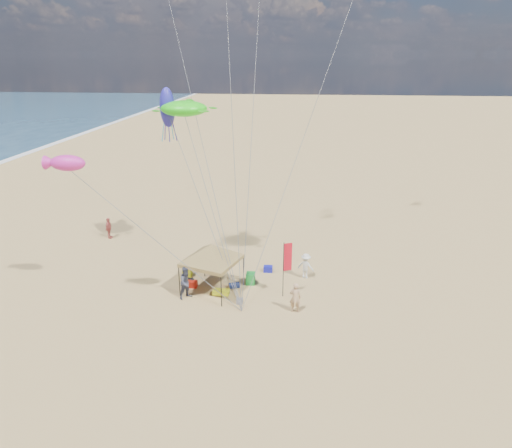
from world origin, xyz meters
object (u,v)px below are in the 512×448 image
at_px(canopy_tent, 211,246).
at_px(person_near_a, 295,297).
at_px(cooler_blue, 268,269).
at_px(chair_green, 251,278).
at_px(chair_yellow, 187,271).
at_px(beach_cart, 221,292).
at_px(feather_flag, 286,261).
at_px(person_far_a, 109,228).
at_px(person_near_b, 187,282).
at_px(person_near_c, 306,266).
at_px(cooler_red, 193,284).

height_order(canopy_tent, person_near_a, canopy_tent).
relative_size(cooler_blue, chair_green, 0.77).
height_order(chair_yellow, beach_cart, chair_yellow).
height_order(chair_green, person_near_a, person_near_a).
distance_m(feather_flag, chair_yellow, 6.56).
bearing_deg(person_far_a, cooler_blue, -111.50).
xyz_separation_m(feather_flag, person_far_a, (-13.20, 7.21, -1.38)).
xyz_separation_m(person_near_a, person_far_a, (-13.74, 8.81, -0.05)).
relative_size(feather_flag, chair_green, 4.63).
xyz_separation_m(chair_green, chair_yellow, (-3.93, 0.60, 0.00)).
xyz_separation_m(person_near_b, person_far_a, (-7.81, 7.97, -0.17)).
xyz_separation_m(person_near_a, person_near_b, (-5.93, 0.84, 0.12)).
bearing_deg(cooler_blue, person_near_c, -13.98).
distance_m(chair_green, beach_cart, 2.13).
height_order(canopy_tent, person_near_c, canopy_tent).
relative_size(canopy_tent, beach_cart, 5.61).
height_order(cooler_red, chair_yellow, chair_yellow).
bearing_deg(beach_cart, person_far_a, 141.97).
bearing_deg(cooler_red, person_near_a, -19.30).
xyz_separation_m(cooler_blue, person_near_c, (2.30, -0.57, 0.59)).
xyz_separation_m(canopy_tent, person_near_a, (4.71, -1.80, -1.91)).
bearing_deg(person_near_c, cooler_blue, 6.89).
bearing_deg(cooler_blue, chair_green, -118.24).
height_order(cooler_blue, beach_cart, cooler_blue).
xyz_separation_m(canopy_tent, cooler_red, (-1.24, 0.28, -2.55)).
relative_size(feather_flag, beach_cart, 3.60).
relative_size(canopy_tent, chair_green, 7.21).
bearing_deg(person_near_c, beach_cart, 50.00).
distance_m(chair_green, person_near_a, 3.90).
relative_size(person_near_a, person_near_b, 0.88).
bearing_deg(person_near_c, chair_green, 39.84).
bearing_deg(person_near_c, person_near_b, 46.24).
xyz_separation_m(feather_flag, beach_cart, (-3.60, -0.29, -1.96)).
distance_m(cooler_blue, chair_green, 1.90).
bearing_deg(chair_green, person_far_a, 151.62).
distance_m(canopy_tent, chair_green, 3.32).
bearing_deg(person_near_a, cooler_red, -20.28).
xyz_separation_m(cooler_red, cooler_blue, (4.20, 2.40, 0.00)).
bearing_deg(chair_yellow, feather_flag, -16.74).
bearing_deg(person_near_c, canopy_tent, 42.76).
bearing_deg(person_near_b, chair_green, -14.50).
height_order(cooler_red, person_far_a, person_far_a).
distance_m(cooler_red, person_far_a, 10.31).
bearing_deg(person_near_a, chair_green, -47.76).
bearing_deg(chair_green, cooler_red, -167.47).
height_order(cooler_blue, person_near_b, person_near_b).
height_order(cooler_blue, person_near_a, person_near_a).
bearing_deg(cooler_blue, person_near_a, -68.69).
xyz_separation_m(chair_green, person_near_b, (-3.29, -1.97, 0.60)).
xyz_separation_m(chair_yellow, person_near_a, (6.58, -3.41, 0.48)).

